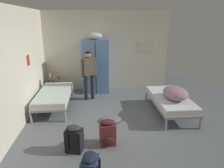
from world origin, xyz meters
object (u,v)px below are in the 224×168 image
bedding_heap (175,93)px  backpack_maroon (108,133)px  bed_left_rear (54,95)px  person_traveler (89,71)px  shelf_unit (53,84)px  clothes_pile_grey (111,119)px  bed_right (170,100)px  backpack_black (74,139)px  locker_bank (96,65)px  water_bottle (50,75)px  lotion_bottle (54,77)px

bedding_heap → backpack_maroon: 2.22m
bed_left_rear → person_traveler: bearing=30.0°
shelf_unit → clothes_pile_grey: (1.83, -2.20, -0.30)m
bed_right → backpack_black: backpack_black is taller
locker_bank → shelf_unit: 1.61m
bed_left_rear → backpack_maroon: 2.45m
locker_bank → bed_right: size_ratio=1.09×
person_traveler → locker_bank: bearing=72.6°
bedding_heap → water_bottle: 4.14m
bed_right → backpack_black: 2.88m
shelf_unit → person_traveler: (1.25, -0.61, 0.59)m
bed_left_rear → water_bottle: water_bottle is taller
water_bottle → backpack_black: bearing=-71.9°
person_traveler → water_bottle: bearing=154.6°
lotion_bottle → water_bottle: bearing=158.2°
locker_bank → lotion_bottle: size_ratio=15.47×
backpack_maroon → clothes_pile_grey: backpack_maroon is taller
locker_bank → bed_right: locker_bank is taller
shelf_unit → bedding_heap: bedding_heap is taller
person_traveler → clothes_pile_grey: person_traveler is taller
bed_left_rear → clothes_pile_grey: (1.58, -1.00, -0.33)m
lotion_bottle → backpack_black: bearing=-74.0°
lotion_bottle → locker_bank: bearing=5.5°
bedding_heap → shelf_unit: bearing=150.2°
bedding_heap → locker_bank: bearing=134.1°
shelf_unit → bed_left_rear: (0.25, -1.19, 0.04)m
bed_left_rear → backpack_maroon: bearing=-54.4°
backpack_maroon → clothes_pile_grey: bearing=81.3°
bed_right → locker_bank: bearing=136.0°
bedding_heap → backpack_black: (-2.51, -1.32, -0.38)m
bedding_heap → lotion_bottle: 3.98m
person_traveler → backpack_maroon: bearing=-80.6°
person_traveler → clothes_pile_grey: size_ratio=2.98×
lotion_bottle → bed_left_rear: bearing=-81.1°
bed_left_rear → water_bottle: (-0.33, 1.21, 0.29)m
locker_bank → water_bottle: bearing=-177.2°
backpack_black → backpack_maroon: (0.66, 0.15, 0.00)m
lotion_bottle → clothes_pile_grey: lotion_bottle is taller
backpack_black → locker_bank: bearing=82.4°
water_bottle → bed_right: bearing=-27.5°
lotion_bottle → backpack_maroon: (1.61, -3.14, -0.37)m
locker_bank → backpack_black: (-0.46, -3.44, -0.71)m
lotion_bottle → bedding_heap: bearing=-29.8°
bed_left_rear → water_bottle: 1.29m
bedding_heap → clothes_pile_grey: bearing=-174.0°
water_bottle → lotion_bottle: size_ratio=1.66×
locker_bank → lotion_bottle: (-1.41, -0.14, -0.34)m
lotion_bottle → backpack_maroon: bearing=-62.9°
water_bottle → locker_bank: bearing=2.8°
person_traveler → backpack_maroon: (0.42, -2.57, -0.68)m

